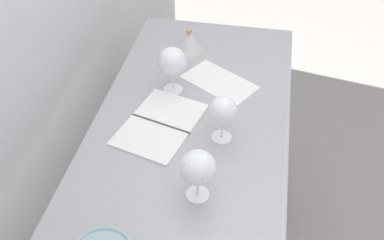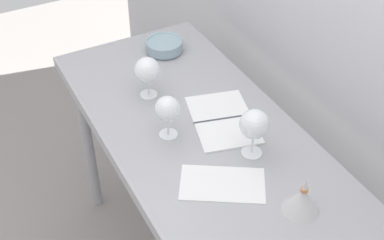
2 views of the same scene
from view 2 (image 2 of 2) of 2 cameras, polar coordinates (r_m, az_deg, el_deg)
steel_counter at (r=1.92m, az=0.74°, el=-3.34°), size 1.40×0.65×0.90m
wine_glass_far_right at (r=1.69m, az=6.85°, el=-0.56°), size 0.10×0.10×0.18m
wine_glass_near_left at (r=1.95m, az=-4.93°, el=5.40°), size 0.10×0.10×0.17m
wine_glass_near_center at (r=1.75m, az=-2.71°, el=1.16°), size 0.09×0.09×0.16m
open_notebook at (r=1.89m, az=3.39°, el=0.04°), size 0.36×0.29×0.01m
tasting_sheet_upper at (r=1.66m, az=3.36°, el=-6.99°), size 0.27×0.31×0.00m
tasting_bowl at (r=2.25m, az=-3.07°, el=8.20°), size 0.16×0.16×0.05m
decanter_funnel at (r=1.59m, az=11.99°, el=-8.57°), size 0.11×0.11×0.13m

